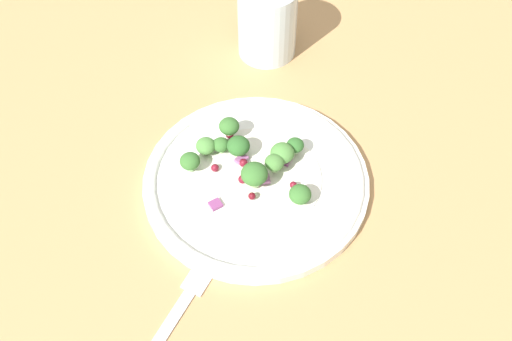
# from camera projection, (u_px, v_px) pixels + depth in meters

# --- Properties ---
(ground_plane) EXTENTS (1.80, 1.80, 0.02)m
(ground_plane) POSITION_uv_depth(u_px,v_px,m) (242.00, 174.00, 0.73)
(ground_plane) COLOR tan
(plate) EXTENTS (0.26, 0.26, 0.02)m
(plate) POSITION_uv_depth(u_px,v_px,m) (256.00, 180.00, 0.70)
(plate) COLOR white
(plate) RESTS_ON ground_plane
(dressing_pool) EXTENTS (0.15, 0.15, 0.00)m
(dressing_pool) POSITION_uv_depth(u_px,v_px,m) (256.00, 178.00, 0.70)
(dressing_pool) COLOR white
(dressing_pool) RESTS_ON plate
(broccoli_floret_0) EXTENTS (0.03, 0.03, 0.03)m
(broccoli_floret_0) POSITION_uv_depth(u_px,v_px,m) (237.00, 147.00, 0.70)
(broccoli_floret_0) COLOR #9EC684
(broccoli_floret_0) RESTS_ON plate
(broccoli_floret_1) EXTENTS (0.02, 0.02, 0.02)m
(broccoli_floret_1) POSITION_uv_depth(u_px,v_px,m) (300.00, 195.00, 0.66)
(broccoli_floret_1) COLOR #ADD18E
(broccoli_floret_1) RESTS_ON plate
(broccoli_floret_2) EXTENTS (0.02, 0.02, 0.02)m
(broccoli_floret_2) POSITION_uv_depth(u_px,v_px,m) (295.00, 145.00, 0.71)
(broccoli_floret_2) COLOR #ADD18E
(broccoli_floret_2) RESTS_ON plate
(broccoli_floret_3) EXTENTS (0.02, 0.02, 0.02)m
(broccoli_floret_3) POSITION_uv_depth(u_px,v_px,m) (190.00, 161.00, 0.69)
(broccoli_floret_3) COLOR #8EB77A
(broccoli_floret_3) RESTS_ON plate
(broccoli_floret_4) EXTENTS (0.02, 0.02, 0.02)m
(broccoli_floret_4) POSITION_uv_depth(u_px,v_px,m) (221.00, 145.00, 0.71)
(broccoli_floret_4) COLOR #8EB77A
(broccoli_floret_4) RESTS_ON plate
(broccoli_floret_5) EXTENTS (0.02, 0.02, 0.02)m
(broccoli_floret_5) POSITION_uv_depth(u_px,v_px,m) (206.00, 146.00, 0.71)
(broccoli_floret_5) COLOR #8EB77A
(broccoli_floret_5) RESTS_ON plate
(broccoli_floret_6) EXTENTS (0.03, 0.03, 0.03)m
(broccoli_floret_6) POSITION_uv_depth(u_px,v_px,m) (282.00, 153.00, 0.70)
(broccoli_floret_6) COLOR #8EB77A
(broccoli_floret_6) RESTS_ON plate
(broccoli_floret_7) EXTENTS (0.03, 0.03, 0.03)m
(broccoli_floret_7) POSITION_uv_depth(u_px,v_px,m) (256.00, 174.00, 0.67)
(broccoli_floret_7) COLOR #ADD18E
(broccoli_floret_7) RESTS_ON plate
(broccoli_floret_8) EXTENTS (0.02, 0.02, 0.02)m
(broccoli_floret_8) POSITION_uv_depth(u_px,v_px,m) (228.00, 127.00, 0.72)
(broccoli_floret_8) COLOR #9EC684
(broccoli_floret_8) RESTS_ON plate
(broccoli_floret_9) EXTENTS (0.02, 0.02, 0.02)m
(broccoli_floret_9) POSITION_uv_depth(u_px,v_px,m) (274.00, 163.00, 0.69)
(broccoli_floret_9) COLOR #9EC684
(broccoli_floret_9) RESTS_ON plate
(cranberry_0) EXTENTS (0.01, 0.01, 0.01)m
(cranberry_0) POSITION_uv_depth(u_px,v_px,m) (216.00, 170.00, 0.70)
(cranberry_0) COLOR maroon
(cranberry_0) RESTS_ON plate
(cranberry_1) EXTENTS (0.01, 0.01, 0.01)m
(cranberry_1) POSITION_uv_depth(u_px,v_px,m) (243.00, 179.00, 0.69)
(cranberry_1) COLOR maroon
(cranberry_1) RESTS_ON plate
(cranberry_2) EXTENTS (0.01, 0.01, 0.01)m
(cranberry_2) POSITION_uv_depth(u_px,v_px,m) (252.00, 196.00, 0.67)
(cranberry_2) COLOR maroon
(cranberry_2) RESTS_ON plate
(cranberry_3) EXTENTS (0.01, 0.01, 0.01)m
(cranberry_3) POSITION_uv_depth(u_px,v_px,m) (293.00, 185.00, 0.68)
(cranberry_3) COLOR maroon
(cranberry_3) RESTS_ON plate
(cranberry_4) EXTENTS (0.01, 0.01, 0.01)m
(cranberry_4) POSITION_uv_depth(u_px,v_px,m) (233.00, 134.00, 0.73)
(cranberry_4) COLOR #4C0A14
(cranberry_4) RESTS_ON plate
(cranberry_5) EXTENTS (0.01, 0.01, 0.01)m
(cranberry_5) POSITION_uv_depth(u_px,v_px,m) (241.00, 163.00, 0.70)
(cranberry_5) COLOR maroon
(cranberry_5) RESTS_ON plate
(onion_bit_0) EXTENTS (0.01, 0.02, 0.00)m
(onion_bit_0) POSITION_uv_depth(u_px,v_px,m) (264.00, 179.00, 0.69)
(onion_bit_0) COLOR #A35B93
(onion_bit_0) RESTS_ON plate
(onion_bit_1) EXTENTS (0.01, 0.01, 0.01)m
(onion_bit_1) POSITION_uv_depth(u_px,v_px,m) (216.00, 205.00, 0.67)
(onion_bit_1) COLOR #843D75
(onion_bit_1) RESTS_ON plate
(onion_bit_2) EXTENTS (0.02, 0.02, 0.00)m
(onion_bit_2) POSITION_uv_depth(u_px,v_px,m) (244.00, 161.00, 0.71)
(onion_bit_2) COLOR #A35B93
(onion_bit_2) RESTS_ON plate
(onion_bit_3) EXTENTS (0.02, 0.02, 0.01)m
(onion_bit_3) POSITION_uv_depth(u_px,v_px,m) (285.00, 160.00, 0.71)
(onion_bit_3) COLOR #843D75
(onion_bit_3) RESTS_ON plate
(fork) EXTENTS (0.13, 0.15, 0.01)m
(fork) POSITION_uv_depth(u_px,v_px,m) (166.00, 329.00, 0.60)
(fork) COLOR silver
(fork) RESTS_ON ground_plane
(water_glass) EXTENTS (0.08, 0.08, 0.10)m
(water_glass) POSITION_uv_depth(u_px,v_px,m) (267.00, 21.00, 0.81)
(water_glass) COLOR silver
(water_glass) RESTS_ON ground_plane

